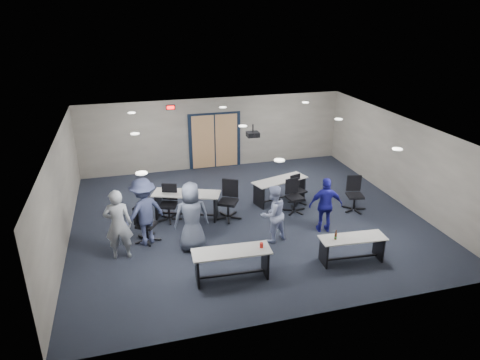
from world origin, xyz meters
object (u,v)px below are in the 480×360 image
object	(u,v)px
table_back_right	(280,186)
chair_back_b	(228,201)
chair_loose_right	(355,194)
person_plaid	(192,217)
person_lightblue	(273,214)
table_back_left	(187,201)
person_navy	(326,205)
person_back	(144,212)
person_gray	(118,225)
table_front_right	(352,245)
chair_back_d	(299,190)
chair_loose_left	(146,224)
table_front_left	(232,259)
chair_back_a	(168,203)
chair_back_c	(295,197)

from	to	relation	value
table_back_right	chair_back_b	xyz separation A→B (m)	(-1.89, -0.77, 0.07)
chair_loose_right	person_plaid	distance (m)	5.24
table_back_right	person_plaid	distance (m)	3.86
chair_loose_right	person_lightblue	world-z (taller)	person_lightblue
table_back_left	table_back_right	bearing A→B (deg)	28.19
chair_back_b	person_navy	world-z (taller)	person_navy
chair_loose_right	person_back	distance (m)	6.31
person_gray	person_navy	bearing A→B (deg)	-177.10
table_front_right	chair_loose_right	bearing A→B (deg)	63.70
chair_back_d	person_navy	size ratio (longest dim) A/B	0.58
chair_loose_left	chair_loose_right	xyz separation A→B (m)	(6.25, 0.21, 0.01)
table_front_left	person_gray	xyz separation A→B (m)	(-2.45, 1.59, 0.42)
chair_loose_left	chair_loose_right	bearing A→B (deg)	-55.82
chair_back_d	person_plaid	distance (m)	4.14
person_gray	person_plaid	xyz separation A→B (m)	(1.79, -0.06, 0.00)
person_back	chair_back_b	bearing A→B (deg)	167.55
person_back	person_plaid	bearing A→B (deg)	121.67
chair_back_b	table_front_right	bearing A→B (deg)	-22.18
chair_back_a	chair_loose_right	bearing A→B (deg)	11.00
chair_back_d	person_navy	xyz separation A→B (m)	(0.01, -1.86, 0.33)
table_back_right	chair_loose_left	xyz separation A→B (m)	(-4.28, -1.46, 0.01)
chair_back_a	person_back	bearing A→B (deg)	-102.87
table_front_left	chair_back_b	xyz separation A→B (m)	(0.63, 2.93, 0.08)
chair_back_b	chair_back_d	distance (m)	2.44
chair_back_a	person_navy	bearing A→B (deg)	-3.86
table_back_left	chair_back_c	world-z (taller)	chair_back_c
table_back_left	chair_back_d	xyz separation A→B (m)	(3.55, 0.04, -0.08)
chair_loose_right	table_front_left	bearing A→B (deg)	-139.31
chair_back_d	chair_loose_right	size ratio (longest dim) A/B	0.86
person_plaid	person_lightblue	size ratio (longest dim) A/B	1.16
chair_loose_right	chair_loose_left	bearing A→B (deg)	-165.95
table_front_right	person_lightblue	size ratio (longest dim) A/B	1.05
chair_back_d	chair_loose_right	distance (m)	1.73
table_front_left	person_plaid	bearing A→B (deg)	116.36
person_gray	chair_back_a	bearing A→B (deg)	-125.36
person_lightblue	chair_back_a	bearing A→B (deg)	-56.71
table_back_left	chair_back_d	world-z (taller)	chair_back_d
chair_loose_right	person_lightblue	size ratio (longest dim) A/B	0.67
chair_loose_right	person_lightblue	xyz separation A→B (m)	(-3.02, -1.06, 0.26)
chair_back_b	chair_loose_left	xyz separation A→B (m)	(-2.39, -0.69, -0.06)
table_back_left	person_plaid	bearing A→B (deg)	-73.07
chair_back_c	person_back	xyz separation A→B (m)	(-4.48, -0.69, 0.41)
person_navy	chair_back_c	bearing A→B (deg)	-63.89
chair_back_c	person_back	bearing A→B (deg)	-179.29
table_back_left	chair_back_d	bearing A→B (deg)	21.86
table_back_right	chair_back_a	xyz separation A→B (m)	(-3.58, -0.40, 0.03)
chair_back_a	chair_back_c	size ratio (longest dim) A/B	1.04
table_front_left	table_front_right	distance (m)	3.00
table_front_left	person_navy	size ratio (longest dim) A/B	1.16
table_back_left	chair_loose_right	size ratio (longest dim) A/B	1.93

